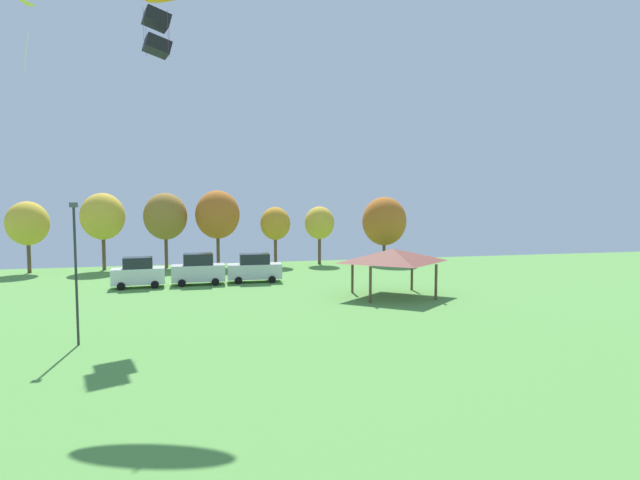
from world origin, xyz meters
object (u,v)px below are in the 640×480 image
(park_pavilion, at_px, (393,256))
(kite_flying_1, at_px, (157,33))
(treeline_tree_5, at_px, (319,223))
(treeline_tree_3, at_px, (218,215))
(treeline_tree_0, at_px, (28,224))
(parked_car_second_from_left, at_px, (198,270))
(treeline_tree_2, at_px, (165,217))
(treeline_tree_1, at_px, (103,217))
(kite_flying_6, at_px, (37,23))
(treeline_tree_6, at_px, (384,221))
(treeline_tree_4, at_px, (275,224))
(parked_car_leftmost, at_px, (138,273))
(light_post_0, at_px, (76,266))
(parked_car_third_from_left, at_px, (255,268))

(park_pavilion, bearing_deg, kite_flying_1, -179.07)
(treeline_tree_5, bearing_deg, treeline_tree_3, 178.12)
(treeline_tree_0, bearing_deg, parked_car_second_from_left, -34.62)
(treeline_tree_0, xyz_separation_m, treeline_tree_2, (13.15, 1.14, 0.60))
(park_pavilion, bearing_deg, parked_car_second_from_left, 147.64)
(parked_car_second_from_left, relative_size, treeline_tree_1, 0.55)
(treeline_tree_0, bearing_deg, kite_flying_6, -72.39)
(treeline_tree_1, xyz_separation_m, treeline_tree_6, (30.93, -1.04, -0.72))
(treeline_tree_5, bearing_deg, kite_flying_1, -127.28)
(park_pavilion, height_order, treeline_tree_6, treeline_tree_6)
(parked_car_second_from_left, distance_m, treeline_tree_3, 13.01)
(park_pavilion, distance_m, treeline_tree_0, 36.99)
(treeline_tree_0, bearing_deg, kite_flying_1, -55.58)
(kite_flying_6, height_order, treeline_tree_4, kite_flying_6)
(parked_car_leftmost, height_order, parked_car_second_from_left, parked_car_second_from_left)
(kite_flying_1, distance_m, treeline_tree_0, 28.27)
(parked_car_leftmost, height_order, treeline_tree_0, treeline_tree_0)
(treeline_tree_3, bearing_deg, treeline_tree_5, -1.88)
(parked_car_second_from_left, bearing_deg, treeline_tree_3, 79.10)
(kite_flying_1, bearing_deg, kite_flying_6, -105.68)
(treeline_tree_0, bearing_deg, treeline_tree_1, 5.80)
(kite_flying_6, relative_size, parked_car_second_from_left, 0.48)
(parked_car_leftmost, distance_m, park_pavilion, 21.04)
(kite_flying_1, xyz_separation_m, parked_car_second_from_left, (2.34, 9.29, -16.69))
(parked_car_second_from_left, bearing_deg, light_post_0, -109.03)
(parked_car_third_from_left, xyz_separation_m, treeline_tree_4, (3.61, 11.33, 3.48))
(kite_flying_1, height_order, parked_car_second_from_left, kite_flying_1)
(treeline_tree_1, bearing_deg, parked_car_third_from_left, -39.24)
(parked_car_third_from_left, height_order, treeline_tree_2, treeline_tree_2)
(light_post_0, bearing_deg, parked_car_second_from_left, 71.72)
(parked_car_second_from_left, xyz_separation_m, light_post_0, (-5.81, -17.60, 2.62))
(kite_flying_6, relative_size, park_pavilion, 0.33)
(treeline_tree_2, distance_m, treeline_tree_4, 11.93)
(park_pavilion, relative_size, treeline_tree_5, 0.98)
(kite_flying_1, height_order, treeline_tree_3, kite_flying_1)
(parked_car_third_from_left, bearing_deg, kite_flying_6, -113.67)
(treeline_tree_2, bearing_deg, treeline_tree_0, -175.06)
(kite_flying_1, height_order, treeline_tree_6, kite_flying_1)
(parked_car_leftmost, xyz_separation_m, treeline_tree_1, (-4.76, 12.54, 4.38))
(light_post_0, xyz_separation_m, treeline_tree_6, (27.12, 28.67, 0.98))
(kite_flying_1, xyz_separation_m, kite_flying_6, (-3.57, -12.73, -4.01))
(parked_car_leftmost, height_order, treeline_tree_4, treeline_tree_4)
(parked_car_second_from_left, bearing_deg, treeline_tree_2, 104.31)
(parked_car_third_from_left, bearing_deg, parked_car_second_from_left, -174.71)
(parked_car_third_from_left, relative_size, treeline_tree_0, 0.66)
(treeline_tree_1, bearing_deg, light_post_0, -82.68)
(treeline_tree_4, bearing_deg, treeline_tree_0, -179.57)
(parked_car_second_from_left, height_order, treeline_tree_3, treeline_tree_3)
(parked_car_third_from_left, bearing_deg, park_pavilion, -42.60)
(treeline_tree_4, bearing_deg, park_pavilion, -74.40)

